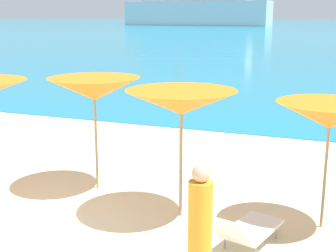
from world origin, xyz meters
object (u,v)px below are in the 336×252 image
at_px(cruise_ship, 196,4).
at_px(lounge_chair_8, 247,229).
at_px(umbrella_5, 181,103).
at_px(umbrella_6, 330,116).
at_px(umbrella_4, 94,89).
at_px(beachgoer_1, 200,229).

bearing_deg(cruise_ship, lounge_chair_8, -68.59).
xyz_separation_m(umbrella_5, umbrella_6, (2.41, 0.44, -0.13)).
relative_size(umbrella_4, umbrella_6, 1.08).
distance_m(umbrella_5, cruise_ship, 164.99).
height_order(umbrella_6, beachgoer_1, umbrella_6).
bearing_deg(umbrella_5, lounge_chair_8, -29.54).
height_order(umbrella_4, umbrella_5, umbrella_4).
distance_m(umbrella_4, umbrella_5, 2.21).
xyz_separation_m(beachgoer_1, cruise_ship, (-52.47, 159.08, 6.53)).
xyz_separation_m(umbrella_4, umbrella_5, (2.11, -0.68, -0.02)).
xyz_separation_m(lounge_chair_8, cruise_ship, (-52.72, 157.48, 7.19)).
height_order(umbrella_6, cruise_ship, cruise_ship).
height_order(umbrella_4, beachgoer_1, umbrella_4).
distance_m(umbrella_4, cruise_ship, 163.69).
relative_size(lounge_chair_8, beachgoer_1, 0.87).
distance_m(umbrella_4, lounge_chair_8, 4.18).
xyz_separation_m(umbrella_6, cruise_ship, (-53.76, 156.26, 5.55)).
bearing_deg(lounge_chair_8, cruise_ship, -57.76).
bearing_deg(umbrella_6, beachgoer_1, -114.60).
height_order(umbrella_5, cruise_ship, cruise_ship).
height_order(beachgoer_1, cruise_ship, cruise_ship).
distance_m(umbrella_5, beachgoer_1, 2.85).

